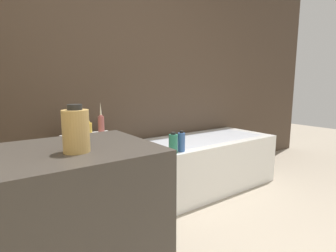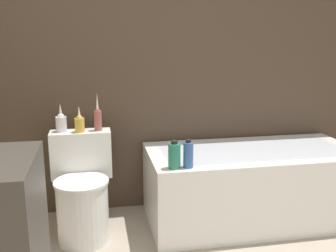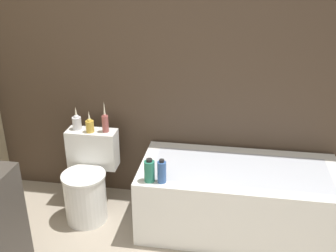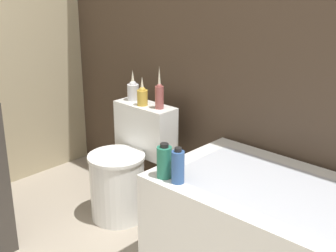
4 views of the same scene
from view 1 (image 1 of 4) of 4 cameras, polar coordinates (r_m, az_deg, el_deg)
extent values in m
cube|color=#423326|center=(2.73, -9.77, 12.69)|extent=(6.40, 0.06, 2.60)
cube|color=white|center=(2.95, 8.01, -7.80)|extent=(1.55, 0.73, 0.54)
cube|color=#B7BCC6|center=(2.88, 8.13, -2.77)|extent=(1.35, 0.53, 0.01)
cylinder|color=white|center=(2.25, -14.34, -15.26)|extent=(0.34, 0.34, 0.41)
cylinder|color=white|center=(2.18, -14.57, -10.09)|extent=(0.36, 0.36, 0.02)
cube|color=white|center=(2.37, -16.96, -5.64)|extent=(0.42, 0.17, 0.33)
cylinder|color=tan|center=(1.00, -19.40, -1.08)|extent=(0.09, 0.09, 0.15)
cylinder|color=black|center=(0.99, -19.67, 3.90)|extent=(0.05, 0.05, 0.02)
cylinder|color=silver|center=(2.31, -20.30, -0.67)|extent=(0.08, 0.08, 0.11)
sphere|color=silver|center=(2.30, -20.38, 0.63)|extent=(0.05, 0.05, 0.05)
cone|color=beige|center=(2.29, -20.44, 1.81)|extent=(0.03, 0.03, 0.10)
cylinder|color=gold|center=(2.31, -17.02, -0.59)|extent=(0.07, 0.07, 0.10)
sphere|color=gold|center=(2.30, -17.08, 0.62)|extent=(0.04, 0.04, 0.04)
cone|color=beige|center=(2.30, -17.13, 1.71)|extent=(0.02, 0.02, 0.09)
cylinder|color=#994C47|center=(2.37, -14.34, 0.30)|extent=(0.05, 0.05, 0.14)
sphere|color=#994C47|center=(2.36, -14.41, 2.00)|extent=(0.03, 0.03, 0.03)
cone|color=beige|center=(2.35, -14.47, 3.54)|extent=(0.02, 0.02, 0.13)
cylinder|color=#267259|center=(2.24, 1.14, -3.88)|extent=(0.08, 0.08, 0.16)
cylinder|color=black|center=(2.22, 1.14, -1.60)|extent=(0.04, 0.04, 0.02)
cylinder|color=#335999|center=(2.29, 2.94, -3.54)|extent=(0.06, 0.06, 0.16)
cylinder|color=black|center=(2.27, 2.95, -1.28)|extent=(0.04, 0.04, 0.02)
camera|label=2|loc=(1.03, 90.50, 13.45)|focal=42.00mm
camera|label=3|loc=(2.17, 78.49, 27.84)|focal=42.00mm
camera|label=4|loc=(2.82, 51.65, 14.86)|focal=50.00mm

